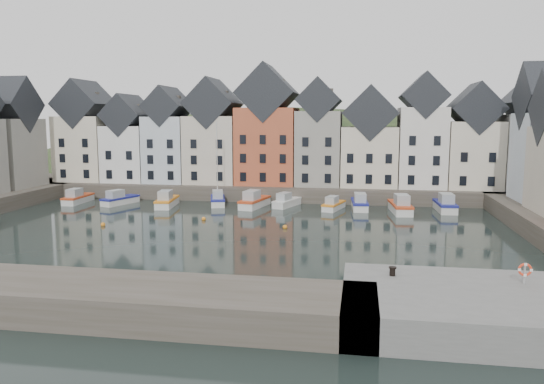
% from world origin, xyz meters
% --- Properties ---
extents(ground, '(260.00, 260.00, 0.00)m').
position_xyz_m(ground, '(0.00, 0.00, 0.00)').
color(ground, black).
rests_on(ground, ground).
extents(far_quay, '(90.00, 16.00, 2.00)m').
position_xyz_m(far_quay, '(0.00, 30.00, 1.00)').
color(far_quay, '#433E33').
rests_on(far_quay, ground).
extents(near_quay, '(18.00, 10.00, 2.00)m').
position_xyz_m(near_quay, '(22.00, -20.00, 1.00)').
color(near_quay, '#60605E').
rests_on(near_quay, ground).
extents(hillside, '(153.60, 70.40, 64.00)m').
position_xyz_m(hillside, '(0.02, 56.00, -17.96)').
color(hillside, '#203319').
rests_on(hillside, ground).
extents(far_terrace, '(72.37, 8.16, 17.78)m').
position_xyz_m(far_terrace, '(3.21, 28.00, 8.88)').
color(far_terrace, beige).
rests_on(far_terrace, far_quay).
extents(mooring_buoys, '(20.50, 5.50, 0.50)m').
position_xyz_m(mooring_buoys, '(-4.00, 5.33, 0.15)').
color(mooring_buoys, orange).
rests_on(mooring_buoys, ground).
extents(boat_a, '(2.02, 6.16, 2.35)m').
position_xyz_m(boat_a, '(-25.08, 17.25, 0.70)').
color(boat_a, silver).
rests_on(boat_a, ground).
extents(boat_b, '(3.65, 6.18, 2.27)m').
position_xyz_m(boat_b, '(-18.84, 17.22, 0.68)').
color(boat_b, silver).
rests_on(boat_b, ground).
extents(boat_c, '(2.84, 6.71, 2.50)m').
position_xyz_m(boat_c, '(-11.68, 16.49, 0.74)').
color(boat_c, silver).
rests_on(boat_c, ground).
extents(boat_d, '(3.47, 6.31, 11.52)m').
position_xyz_m(boat_d, '(-5.34, 19.12, 0.75)').
color(boat_d, silver).
rests_on(boat_d, ground).
extents(boat_e, '(3.37, 7.08, 2.61)m').
position_xyz_m(boat_e, '(0.01, 17.87, 0.78)').
color(boat_e, silver).
rests_on(boat_e, ground).
extents(boat_f, '(3.46, 5.89, 2.16)m').
position_xyz_m(boat_f, '(4.15, 19.21, 0.64)').
color(boat_f, silver).
rests_on(boat_f, ground).
extents(boat_g, '(3.01, 5.58, 2.05)m').
position_xyz_m(boat_g, '(10.54, 17.77, 0.61)').
color(boat_g, silver).
rests_on(boat_g, ground).
extents(boat_h, '(2.37, 6.42, 2.42)m').
position_xyz_m(boat_h, '(13.88, 18.85, 0.72)').
color(boat_h, silver).
rests_on(boat_h, ground).
extents(boat_i, '(2.84, 7.14, 2.67)m').
position_xyz_m(boat_i, '(18.96, 16.86, 0.80)').
color(boat_i, silver).
rests_on(boat_i, ground).
extents(boat_j, '(2.41, 6.90, 2.62)m').
position_xyz_m(boat_j, '(24.65, 19.09, 0.78)').
color(boat_j, silver).
rests_on(boat_j, ground).
extents(mooring_bollard, '(0.48, 0.48, 0.56)m').
position_xyz_m(mooring_bollard, '(15.99, -17.55, 2.31)').
color(mooring_bollard, black).
rests_on(mooring_bollard, near_quay).
extents(life_ring_post, '(0.80, 0.17, 1.30)m').
position_xyz_m(life_ring_post, '(23.60, -18.07, 2.86)').
color(life_ring_post, gray).
rests_on(life_ring_post, near_quay).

